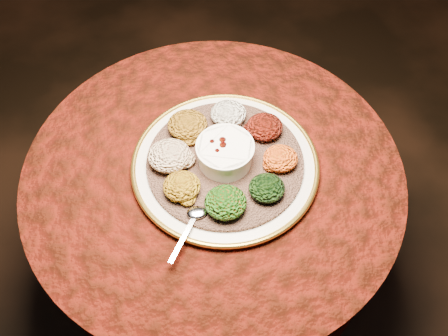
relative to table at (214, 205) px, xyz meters
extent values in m
plane|color=black|center=(0.00, 0.00, -0.55)|extent=(4.00, 4.00, 0.00)
cylinder|color=black|center=(0.00, 0.00, -0.53)|extent=(0.44, 0.44, 0.04)
cylinder|color=black|center=(0.00, 0.00, -0.21)|extent=(0.12, 0.12, 0.68)
cylinder|color=black|center=(0.00, 0.00, 0.15)|extent=(0.80, 0.80, 0.04)
cylinder|color=#3F0C05|center=(0.00, 0.00, 0.00)|extent=(0.93, 0.93, 0.34)
cylinder|color=#3F0C05|center=(0.00, 0.00, 0.17)|extent=(0.96, 0.96, 0.01)
cylinder|color=silver|center=(0.03, 0.00, 0.19)|extent=(0.53, 0.53, 0.02)
torus|color=gold|center=(0.03, 0.00, 0.20)|extent=(0.47, 0.47, 0.01)
cylinder|color=brown|center=(0.03, 0.00, 0.20)|extent=(0.44, 0.44, 0.01)
cylinder|color=white|center=(0.03, 0.00, 0.24)|extent=(0.13, 0.13, 0.06)
cylinder|color=white|center=(0.03, 0.00, 0.26)|extent=(0.14, 0.14, 0.01)
cylinder|color=#601704|center=(0.03, 0.00, 0.26)|extent=(0.11, 0.11, 0.01)
ellipsoid|color=silver|center=(-0.05, -0.14, 0.21)|extent=(0.05, 0.04, 0.01)
cube|color=silver|center=(-0.09, -0.20, 0.21)|extent=(0.08, 0.12, 0.00)
ellipsoid|color=white|center=(0.06, 0.13, 0.23)|extent=(0.09, 0.09, 0.05)
ellipsoid|color=black|center=(0.14, 0.08, 0.23)|extent=(0.09, 0.09, 0.04)
ellipsoid|color=#A97E0E|center=(0.16, -0.03, 0.23)|extent=(0.08, 0.08, 0.04)
ellipsoid|color=black|center=(0.11, -0.11, 0.23)|extent=(0.09, 0.08, 0.04)
ellipsoid|color=#9E210A|center=(0.01, -0.14, 0.23)|extent=(0.10, 0.09, 0.05)
ellipsoid|color=#A37A0E|center=(-0.08, -0.08, 0.23)|extent=(0.09, 0.08, 0.04)
ellipsoid|color=maroon|center=(-0.10, 0.01, 0.23)|extent=(0.11, 0.10, 0.05)
ellipsoid|color=#8E5811|center=(-0.05, 0.11, 0.23)|extent=(0.10, 0.10, 0.05)
camera|label=1|loc=(-0.06, -0.72, 1.20)|focal=40.00mm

